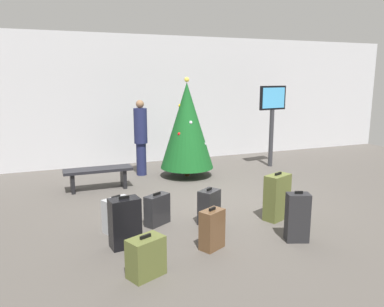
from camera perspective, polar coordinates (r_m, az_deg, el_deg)
ground_plane at (r=7.62m, az=4.34°, el=-7.19°), size 16.00×16.00×0.00m
back_wall at (r=11.08m, az=-4.85°, el=8.10°), size 16.00×0.20×3.58m
holiday_tree at (r=9.24m, az=-0.78°, el=4.22°), size 1.31×1.31×2.43m
flight_info_kiosk at (r=10.51m, az=12.00°, el=6.29°), size 0.84×0.21×2.20m
waiting_bench at (r=8.51m, az=-13.94°, el=-2.97°), size 1.46×0.44×0.48m
traveller_0 at (r=9.48m, az=-7.73°, el=2.67°), size 0.46×0.46×1.88m
suitcase_0 at (r=5.94m, az=15.59°, el=-9.25°), size 0.39×0.32×0.78m
suitcase_1 at (r=6.40m, az=-5.27°, el=-8.41°), size 0.48×0.40×0.55m
suitcase_2 at (r=4.86m, az=-6.95°, el=-15.22°), size 0.52×0.43×0.54m
suitcase_3 at (r=5.52m, az=3.04°, el=-11.34°), size 0.41×0.35×0.62m
suitcase_4 at (r=6.73m, az=12.69°, el=-6.41°), size 0.54×0.42×0.83m
suitcase_5 at (r=6.41m, az=2.59°, el=-8.04°), size 0.43×0.40×0.62m
suitcase_6 at (r=5.63m, az=-10.07°, el=-10.23°), size 0.46×0.31×0.77m
suitcase_7 at (r=6.25m, az=-11.29°, el=-8.97°), size 0.48×0.36×0.58m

